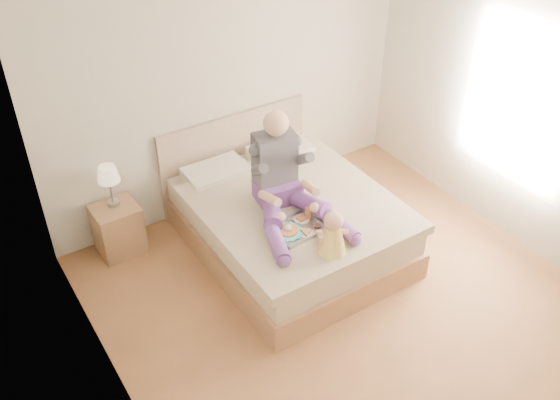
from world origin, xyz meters
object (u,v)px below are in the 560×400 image
nightstand (118,229)px  tray (296,227)px  adult (284,182)px  baby (332,235)px  bed (285,218)px

nightstand → tray: bearing=-49.0°
adult → tray: (-0.09, -0.34, -0.24)m
nightstand → adult: bearing=-38.5°
adult → baby: 0.74m
nightstand → baby: bearing=-54.4°
tray → baby: size_ratio=1.18×
nightstand → adult: adult is taller
tray → baby: (0.09, -0.39, 0.14)m
nightstand → adult: size_ratio=0.44×
nightstand → baby: baby is taller
tray → bed: bearing=61.2°
nightstand → baby: (1.29, -1.69, 0.52)m
bed → nightstand: 1.62m
tray → baby: 0.43m
nightstand → tray: size_ratio=1.08×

